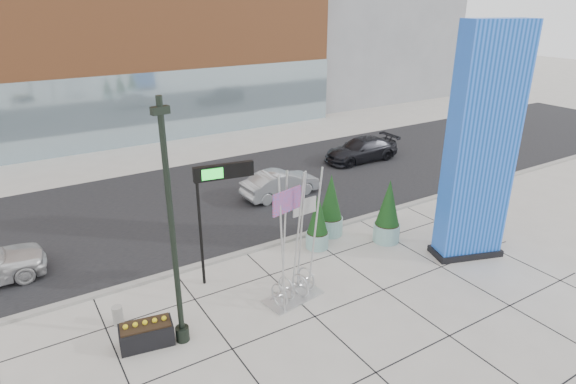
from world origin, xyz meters
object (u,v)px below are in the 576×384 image
lamp_post (174,252)px  car_silver_mid (281,184)px  concrete_bollard (118,315)px  overhead_street_sign (218,181)px  public_art_sculpture (294,267)px  blue_pylon (481,151)px

lamp_post → car_silver_mid: bearing=44.5°
concrete_bollard → overhead_street_sign: bearing=11.2°
lamp_post → public_art_sculpture: lamp_post is taller
lamp_post → overhead_street_sign: lamp_post is taller
lamp_post → blue_pylon: bearing=-4.6°
blue_pylon → car_silver_mid: bearing=127.9°
overhead_street_sign → concrete_bollard: bearing=-159.9°
concrete_bollard → car_silver_mid: car_silver_mid is taller
lamp_post → car_silver_mid: lamp_post is taller
overhead_street_sign → car_silver_mid: (5.92, 5.70, -3.16)m
concrete_bollard → car_silver_mid: bearing=33.2°
public_art_sculpture → concrete_bollard: (-5.56, 1.72, -0.91)m
public_art_sculpture → overhead_street_sign: 3.94m
lamp_post → car_silver_mid: 12.11m
public_art_sculpture → car_silver_mid: bearing=52.8°
public_art_sculpture → overhead_street_sign: public_art_sculpture is taller
overhead_street_sign → car_silver_mid: bearing=52.9°
lamp_post → public_art_sculpture: (4.09, 0.11, -1.83)m
blue_pylon → overhead_street_sign: (-9.18, 3.56, -0.54)m
concrete_bollard → public_art_sculpture: bearing=-17.1°
overhead_street_sign → public_art_sculpture: bearing=-49.7°
concrete_bollard → car_silver_mid: (9.95, 6.50, 0.37)m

